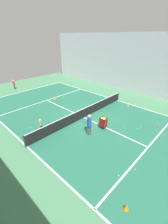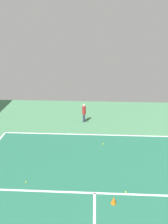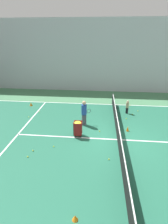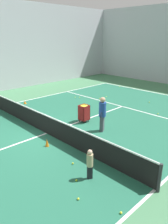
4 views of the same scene
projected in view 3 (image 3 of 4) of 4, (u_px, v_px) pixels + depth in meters
name	position (u px, v px, depth m)	size (l,w,h in m)	color
ground_plane	(117.00, 140.00, 10.23)	(34.18, 34.18, 0.00)	#477F56
court_playing_area	(117.00, 140.00, 10.23)	(11.39, 22.07, 0.00)	#23664C
line_sideline_right	(112.00, 105.00, 15.42)	(0.10, 22.07, 0.00)	white
line_service_far	(18.00, 134.00, 10.77)	(11.39, 0.10, 0.00)	white
line_centre_service	(117.00, 140.00, 10.22)	(0.10, 12.14, 0.00)	white
hall_enclosure_right	(113.00, 57.00, 17.74)	(0.15, 30.48, 7.22)	silver
tennis_net	(118.00, 132.00, 10.03)	(11.69, 0.10, 0.96)	#2D2D33
coach_at_net	(84.00, 111.00, 11.55)	(0.49, 0.66, 1.73)	#4C4C56
child_midcourt	(127.00, 106.00, 13.45)	(0.29, 0.29, 1.07)	black
ball_cart	(78.00, 126.00, 10.34)	(0.46, 0.48, 0.97)	maroon
training_cone_0	(128.00, 129.00, 11.09)	(0.17, 0.17, 0.34)	orange
training_cone_1	(75.00, 218.00, 5.72)	(0.21, 0.21, 0.21)	orange
training_cone_3	(31.00, 104.00, 15.11)	(0.24, 0.24, 0.31)	orange
tennis_ball_0	(109.00, 159.00, 8.55)	(0.07, 0.07, 0.07)	yellow
tennis_ball_1	(99.00, 131.00, 11.07)	(0.07, 0.07, 0.07)	yellow
tennis_ball_3	(132.00, 114.00, 13.47)	(0.07, 0.07, 0.07)	yellow
tennis_ball_4	(138.00, 111.00, 14.03)	(0.07, 0.07, 0.07)	yellow
tennis_ball_6	(28.00, 157.00, 8.72)	(0.07, 0.07, 0.07)	yellow
tennis_ball_7	(33.00, 151.00, 9.19)	(0.07, 0.07, 0.07)	yellow
tennis_ball_11	(130.00, 106.00, 15.13)	(0.07, 0.07, 0.07)	yellow
tennis_ball_12	(29.00, 117.00, 12.99)	(0.07, 0.07, 0.07)	yellow
tennis_ball_13	(39.00, 112.00, 13.87)	(0.07, 0.07, 0.07)	yellow
tennis_ball_15	(126.00, 118.00, 12.77)	(0.07, 0.07, 0.07)	yellow
tennis_ball_21	(54.00, 146.00, 9.53)	(0.07, 0.07, 0.07)	yellow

